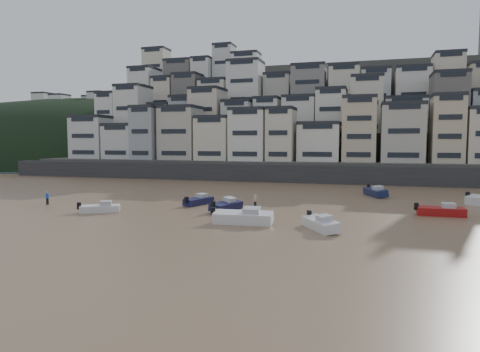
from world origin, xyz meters
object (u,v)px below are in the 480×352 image
(boat_j, at_px, (100,207))
(boat_a, at_px, (243,215))
(boat_i, at_px, (375,191))
(boat_c, at_px, (226,204))
(person_pink, at_px, (255,201))
(boat_f, at_px, (199,199))
(boat_d, at_px, (441,209))
(person_blue, at_px, (47,198))
(boat_b, at_px, (321,222))

(boat_j, xyz_separation_m, boat_a, (17.95, -1.97, 0.22))
(boat_i, relative_size, boat_j, 1.26)
(boat_c, height_order, boat_a, boat_a)
(boat_i, xyz_separation_m, person_pink, (-14.51, -16.37, 0.03))
(boat_f, bearing_deg, person_pink, -77.95)
(boat_f, height_order, boat_d, boat_d)
(boat_f, height_order, person_blue, person_blue)
(boat_f, xyz_separation_m, person_blue, (-19.08, -5.58, 0.16))
(boat_b, relative_size, person_blue, 3.24)
(boat_f, relative_size, boat_d, 0.94)
(boat_d, height_order, boat_b, boat_b)
(boat_f, xyz_separation_m, boat_c, (4.98, -3.51, 0.04))
(boat_j, relative_size, person_blue, 2.81)
(boat_j, bearing_deg, boat_d, -15.32)
(boat_d, bearing_deg, person_pink, 179.65)
(boat_f, height_order, person_pink, person_pink)
(boat_f, height_order, boat_b, boat_b)
(boat_i, bearing_deg, boat_b, -31.58)
(person_blue, bearing_deg, boat_j, -18.30)
(boat_f, distance_m, person_pink, 7.85)
(boat_j, distance_m, boat_d, 38.81)
(boat_d, relative_size, boat_b, 0.97)
(boat_j, height_order, person_blue, person_blue)
(person_pink, bearing_deg, boat_c, -134.69)
(boat_j, height_order, person_pink, person_pink)
(person_pink, bearing_deg, person_blue, -169.58)
(boat_i, height_order, boat_b, boat_i)
(boat_c, xyz_separation_m, boat_i, (17.36, 19.24, 0.09))
(boat_b, bearing_deg, boat_a, -125.31)
(boat_c, distance_m, boat_d, 24.34)
(boat_f, relative_size, person_pink, 2.97)
(boat_b, height_order, person_pink, person_pink)
(boat_f, distance_m, person_blue, 19.88)
(boat_j, relative_size, boat_b, 0.87)
(boat_c, distance_m, boat_j, 14.74)
(boat_j, bearing_deg, boat_i, 9.91)
(boat_d, bearing_deg, boat_c, -173.76)
(boat_c, height_order, boat_d, boat_d)
(boat_j, relative_size, boat_d, 0.89)
(boat_f, bearing_deg, boat_i, -38.16)
(boat_c, xyz_separation_m, person_pink, (2.84, 2.87, 0.13))
(boat_a, relative_size, person_blue, 3.75)
(boat_c, bearing_deg, boat_f, 72.03)
(boat_c, relative_size, boat_a, 0.83)
(boat_b, distance_m, person_blue, 36.60)
(boat_c, bearing_deg, person_blue, 112.08)
(boat_f, height_order, boat_c, boat_c)
(boat_f, distance_m, boat_j, 12.52)
(person_pink, bearing_deg, boat_d, 1.55)
(boat_j, relative_size, boat_a, 0.75)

